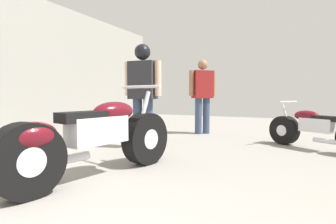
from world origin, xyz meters
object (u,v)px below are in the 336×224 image
(motorcycle_black_naked, at_px, (319,130))
(mechanic_with_helmet, at_px, (143,86))
(motorcycle_maroon_cruiser, at_px, (94,139))
(mechanic_in_blue, at_px, (203,92))

(motorcycle_black_naked, height_order, mechanic_with_helmet, mechanic_with_helmet)
(motorcycle_maroon_cruiser, height_order, motorcycle_black_naked, motorcycle_maroon_cruiser)
(mechanic_with_helmet, bearing_deg, mechanic_in_blue, 78.50)
(mechanic_in_blue, distance_m, mechanic_with_helmet, 2.14)
(mechanic_in_blue, bearing_deg, motorcycle_maroon_cruiser, -89.80)
(mechanic_in_blue, xyz_separation_m, mechanic_with_helmet, (-0.43, -2.10, 0.09))
(motorcycle_black_naked, distance_m, mechanic_in_blue, 2.70)
(mechanic_with_helmet, bearing_deg, motorcycle_maroon_cruiser, -76.45)
(motorcycle_black_naked, relative_size, mechanic_in_blue, 0.90)
(motorcycle_maroon_cruiser, distance_m, mechanic_with_helmet, 1.99)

